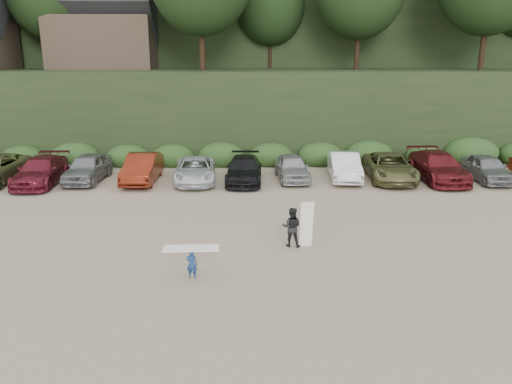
{
  "coord_description": "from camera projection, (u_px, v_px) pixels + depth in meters",
  "views": [
    {
      "loc": [
        -0.99,
        -18.14,
        7.16
      ],
      "look_at": [
        -0.44,
        3.0,
        1.3
      ],
      "focal_mm": 35.0,
      "sensor_mm": 36.0,
      "label": 1
    }
  ],
  "objects": [
    {
      "name": "child_surfer",
      "position": [
        192.0,
        257.0,
        16.32
      ],
      "size": [
        1.83,
        0.55,
        1.09
      ],
      "color": "navy",
      "rests_on": "ground"
    },
    {
      "name": "ground",
      "position": [
        269.0,
        245.0,
        19.41
      ],
      "size": [
        120.0,
        120.0,
        0.0
      ],
      "primitive_type": "plane",
      "color": "tan",
      "rests_on": "ground"
    },
    {
      "name": "adult_surfer",
      "position": [
        293.0,
        227.0,
        19.07
      ],
      "size": [
        1.25,
        0.73,
        1.82
      ],
      "color": "black",
      "rests_on": "ground"
    },
    {
      "name": "parked_cars",
      "position": [
        208.0,
        169.0,
        28.79
      ],
      "size": [
        39.36,
        5.94,
        1.63
      ],
      "color": "silver",
      "rests_on": "ground"
    },
    {
      "name": "hillside_backdrop",
      "position": [
        249.0,
        13.0,
        51.02
      ],
      "size": [
        90.0,
        41.5,
        28.0
      ],
      "color": "black",
      "rests_on": "ground"
    }
  ]
}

